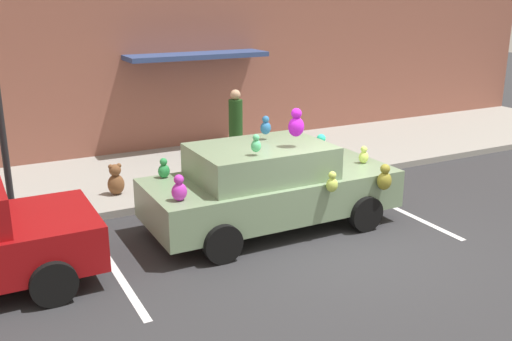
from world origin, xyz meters
name	(u,v)px	position (x,y,z in m)	size (l,w,h in m)	color
ground_plane	(343,245)	(0.00, 0.00, 0.00)	(60.00, 60.00, 0.00)	#2D2D30
sidewalk	(221,166)	(0.00, 5.00, 0.07)	(24.00, 4.00, 0.15)	gray
storefront_building	(184,28)	(0.00, 7.14, 3.19)	(24.00, 1.25, 6.40)	brown
parking_stripe_front	(394,208)	(1.95, 1.00, 0.00)	(0.12, 3.60, 0.01)	silver
parking_stripe_rear	(113,266)	(-3.64, 1.00, 0.00)	(0.12, 3.60, 0.01)	silver
plush_covered_car	(269,185)	(-0.72, 1.28, 0.80)	(4.48, 2.17, 2.21)	gray
teddy_bear_on_sidewalk	(116,180)	(-2.80, 3.90, 0.45)	(0.34, 0.28, 0.65)	brown
pedestrian_near_shopfront	(236,133)	(0.08, 4.30, 1.03)	(0.31, 0.31, 1.86)	#1E4319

